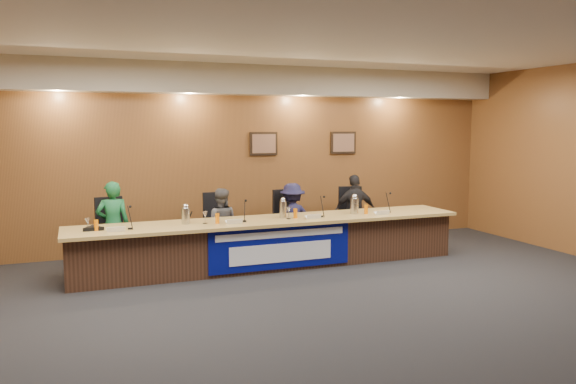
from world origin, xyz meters
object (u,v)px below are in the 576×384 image
at_px(dais_body, 272,244).
at_px(office_chair_b, 219,230).
at_px(panelist_b, 221,224).
at_px(office_chair_c, 290,225).
at_px(panelist_c, 292,219).
at_px(banner, 281,247).
at_px(carafe_left, 186,216).
at_px(panelist_a, 113,225).
at_px(office_chair_d, 352,221).
at_px(panelist_d, 355,212).
at_px(carafe_mid, 283,209).
at_px(speakerphone, 93,228).
at_px(carafe_right, 354,206).
at_px(office_chair_a, 113,237).

height_order(dais_body, office_chair_b, dais_body).
distance_m(panelist_b, office_chair_c, 1.26).
bearing_deg(panelist_c, banner, 59.61).
xyz_separation_m(dais_body, carafe_left, (-1.33, -0.01, 0.52)).
height_order(banner, office_chair_b, banner).
relative_size(panelist_a, panelist_b, 1.15).
bearing_deg(panelist_b, office_chair_b, -69.39).
xyz_separation_m(panelist_b, office_chair_d, (2.44, 0.10, -0.11)).
height_order(panelist_a, office_chair_c, panelist_a).
xyz_separation_m(panelist_b, office_chair_b, (0.00, 0.10, -0.11)).
xyz_separation_m(panelist_a, office_chair_d, (4.11, 0.10, -0.19)).
relative_size(dais_body, panelist_d, 4.56).
bearing_deg(office_chair_b, panelist_a, -177.34).
height_order(dais_body, carafe_left, carafe_left).
height_order(dais_body, office_chair_c, dais_body).
distance_m(office_chair_d, carafe_mid, 1.85).
height_order(banner, panelist_a, panelist_a).
height_order(panelist_a, speakerphone, panelist_a).
relative_size(carafe_mid, speakerphone, 0.82).
xyz_separation_m(office_chair_c, carafe_right, (0.79, -0.84, 0.40)).
height_order(office_chair_a, carafe_right, carafe_right).
bearing_deg(office_chair_a, dais_body, -28.93).
distance_m(panelist_d, office_chair_c, 1.21).
bearing_deg(office_chair_c, banner, -126.65).
xyz_separation_m(panelist_c, office_chair_b, (-1.25, 0.10, -0.12)).
bearing_deg(carafe_mid, panelist_c, 58.05).
bearing_deg(office_chair_c, carafe_mid, -128.24).
height_order(panelist_a, carafe_left, panelist_a).
bearing_deg(banner, carafe_mid, 66.13).
xyz_separation_m(dais_body, office_chair_a, (-2.30, 0.79, 0.13)).
relative_size(panelist_c, carafe_right, 4.77).
relative_size(panelist_b, carafe_mid, 4.48).
distance_m(office_chair_d, carafe_right, 1.01).
distance_m(banner, panelist_c, 1.28).
bearing_deg(carafe_left, office_chair_a, 140.43).
bearing_deg(office_chair_d, carafe_right, -99.54).
bearing_deg(office_chair_b, dais_body, -51.83).
height_order(dais_body, office_chair_d, dais_body).
distance_m(panelist_c, panelist_d, 1.19).
bearing_deg(dais_body, banner, -90.00).
distance_m(panelist_c, office_chair_a, 2.92).
height_order(panelist_d, office_chair_b, panelist_d).
distance_m(office_chair_b, office_chair_d, 2.44).
bearing_deg(panelist_c, office_chair_b, -5.93).
xyz_separation_m(banner, panelist_b, (-0.64, 1.10, 0.21)).
bearing_deg(office_chair_d, carafe_mid, -138.09).
height_order(panelist_b, carafe_left, panelist_b).
xyz_separation_m(panelist_a, panelist_b, (1.66, 0.00, -0.09)).
distance_m(office_chair_b, carafe_left, 1.13).
xyz_separation_m(carafe_mid, speakerphone, (-2.79, -0.04, -0.11)).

